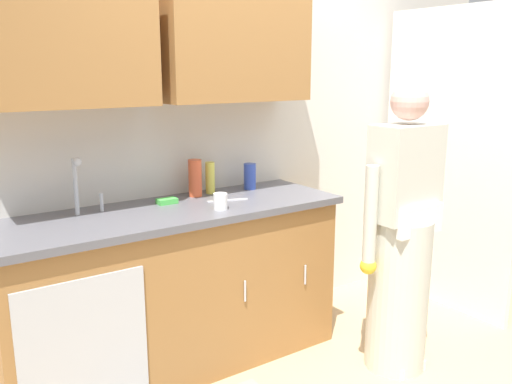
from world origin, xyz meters
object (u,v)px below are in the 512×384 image
bottle_water_tall (210,178)px  sponge (167,201)px  bottle_dish_liquid (195,178)px  bottle_cleaner_spray (250,176)px  person_at_sink (401,252)px  knife_on_counter (228,200)px  sink (94,223)px  cup_by_sink (220,201)px

bottle_water_tall → sponge: size_ratio=1.76×
bottle_water_tall → bottle_dish_liquid: (-0.11, -0.02, 0.01)m
bottle_cleaner_spray → bottle_water_tall: bearing=171.9°
person_at_sink → bottle_dish_liquid: 1.26m
person_at_sink → knife_on_counter: bearing=134.9°
sink → sponge: sink is taller
knife_on_counter → sponge: sponge is taller
bottle_cleaner_spray → knife_on_counter: bottle_cleaner_spray is taller
bottle_water_tall → sink: bearing=-166.3°
sink → knife_on_counter: sink is taller
bottle_cleaner_spray → cup_by_sink: bearing=-141.2°
sink → bottle_water_tall: 0.82m
bottle_cleaner_spray → knife_on_counter: (-0.28, -0.19, -0.08)m
sink → person_at_sink: bearing=-26.6°
bottle_cleaner_spray → cup_by_sink: size_ratio=1.82×
cup_by_sink → sink: bearing=164.0°
bottle_cleaner_spray → knife_on_counter: 0.35m
bottle_cleaner_spray → knife_on_counter: bearing=-146.3°
person_at_sink → bottle_cleaner_spray: (-0.41, 0.89, 0.33)m
cup_by_sink → sponge: size_ratio=0.82×
bottle_dish_liquid → knife_on_counter: (0.10, -0.21, -0.11)m
bottle_cleaner_spray → knife_on_counter: size_ratio=0.68×
bottle_water_tall → bottle_cleaner_spray: bearing=-8.1°
person_at_sink → cup_by_sink: 1.04m
sink → bottle_cleaner_spray: sink is taller
cup_by_sink → knife_on_counter: 0.20m
bottle_water_tall → knife_on_counter: 0.25m
sponge → bottle_water_tall: bearing=15.0°
person_at_sink → sink: bearing=153.4°
person_at_sink → knife_on_counter: person_at_sink is taller
cup_by_sink → sponge: cup_by_sink is taller
sink → bottle_dish_liquid: (0.68, 0.18, 0.13)m
person_at_sink → bottle_dish_liquid: (-0.79, 0.91, 0.36)m
bottle_cleaner_spray → bottle_water_tall: size_ratio=0.85×
person_at_sink → bottle_water_tall: bearing=126.3°
bottle_water_tall → knife_on_counter: size_ratio=0.81×
bottle_water_tall → person_at_sink: bearing=-53.7°
bottle_dish_liquid → knife_on_counter: size_ratio=0.92×
bottle_dish_liquid → knife_on_counter: 0.26m
sink → bottle_dish_liquid: bearing=14.6°
sink → person_at_sink: (1.47, -0.73, -0.23)m
person_at_sink → bottle_dish_liquid: person_at_sink is taller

